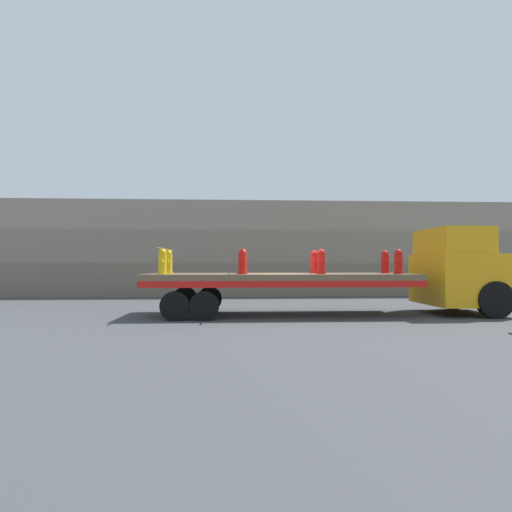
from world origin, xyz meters
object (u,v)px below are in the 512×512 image
Objects in this scene: flatbed_trailer at (266,281)px; fire_hydrant_red_far_1 at (242,262)px; fire_hydrant_red_near_1 at (243,262)px; fire_hydrant_yellow_far_0 at (168,262)px; fire_hydrant_yellow_near_0 at (162,262)px; fire_hydrant_red_far_3 at (385,262)px; fire_hydrant_red_far_2 at (314,262)px; fire_hydrant_red_near_2 at (321,262)px; fire_hydrant_red_near_3 at (398,262)px; truck_cab at (461,271)px.

fire_hydrant_red_far_1 reaches higher than flatbed_trailer.
fire_hydrant_red_near_1 is at bearing -143.81° from flatbed_trailer.
fire_hydrant_yellow_far_0 is at bearing 180.00° from fire_hydrant_red_far_1.
fire_hydrant_red_far_1 is (2.50, 0.00, 0.00)m from fire_hydrant_yellow_far_0.
fire_hydrant_red_far_3 is (7.50, 1.14, 0.00)m from fire_hydrant_yellow_near_0.
fire_hydrant_red_far_2 is (2.50, 1.14, 0.00)m from fire_hydrant_red_near_1.
flatbed_trailer is 10.97× the size of fire_hydrant_red_far_3.
fire_hydrant_red_near_2 reaches higher than flatbed_trailer.
fire_hydrant_yellow_far_0 is at bearing 155.56° from fire_hydrant_red_near_1.
fire_hydrant_yellow_far_0 is at bearing 167.20° from fire_hydrant_red_near_2.
fire_hydrant_red_near_1 is (2.50, 0.00, 0.00)m from fire_hydrant_yellow_near_0.
fire_hydrant_red_near_3 is (4.23, -0.57, 0.63)m from flatbed_trailer.
fire_hydrant_yellow_near_0 and fire_hydrant_yellow_far_0 have the same top height.
fire_hydrant_yellow_near_0 is (-9.89, -0.57, 0.30)m from truck_cab.
fire_hydrant_yellow_near_0 and fire_hydrant_red_near_1 have the same top height.
truck_cab is 3.61× the size of fire_hydrant_red_near_1.
fire_hydrant_yellow_far_0 is 5.13m from fire_hydrant_red_near_2.
fire_hydrant_red_far_1 is 5.00m from fire_hydrant_red_far_3.
fire_hydrant_yellow_near_0 is 1.14m from fire_hydrant_yellow_far_0.
fire_hydrant_red_near_1 and fire_hydrant_red_far_1 have the same top height.
fire_hydrant_yellow_near_0 is 7.59m from fire_hydrant_red_far_3.
flatbed_trailer is 1.15m from fire_hydrant_red_far_1.
fire_hydrant_red_far_2 is at bearing 0.00° from fire_hydrant_yellow_far_0.
truck_cab is 0.33× the size of flatbed_trailer.
truck_cab reaches higher than flatbed_trailer.
fire_hydrant_red_near_3 is (7.50, 0.00, 0.00)m from fire_hydrant_yellow_near_0.
truck_cab is 2.47m from fire_hydrant_red_near_3.
fire_hydrant_red_far_3 is (-2.39, 0.57, 0.30)m from truck_cab.
fire_hydrant_red_near_1 is at bearing 180.00° from fire_hydrant_red_near_2.
flatbed_trailer is at bearing -161.75° from fire_hydrant_red_far_2.
fire_hydrant_yellow_far_0 is at bearing 180.00° from fire_hydrant_red_far_2.
fire_hydrant_yellow_far_0 is 1.00× the size of fire_hydrant_red_far_1.
fire_hydrant_yellow_far_0 is (0.00, 1.14, 0.00)m from fire_hydrant_yellow_near_0.
fire_hydrant_red_near_2 is at bearing -18.25° from flatbed_trailer.
fire_hydrant_red_near_1 reaches higher than flatbed_trailer.
fire_hydrant_red_near_3 is at bearing -24.44° from fire_hydrant_red_far_2.
fire_hydrant_yellow_far_0 and fire_hydrant_red_near_2 have the same top height.
fire_hydrant_red_far_2 is at bearing 173.36° from truck_cab.
fire_hydrant_red_near_3 is at bearing -166.60° from truck_cab.
flatbed_trailer is 4.31m from fire_hydrant_red_far_3.
truck_cab is 6.62m from flatbed_trailer.
fire_hydrant_yellow_near_0 is 2.75m from fire_hydrant_red_far_1.
fire_hydrant_red_near_2 is at bearing 180.00° from fire_hydrant_red_near_3.
fire_hydrant_red_far_1 and fire_hydrant_red_near_2 have the same top height.
flatbed_trailer is 10.97× the size of fire_hydrant_red_far_2.
fire_hydrant_red_far_3 is (4.23, 0.57, 0.63)m from flatbed_trailer.
truck_cab is 2.47m from fire_hydrant_red_far_3.
truck_cab reaches higher than fire_hydrant_red_far_1.
fire_hydrant_red_far_1 is 2.50m from fire_hydrant_red_far_2.
fire_hydrant_red_near_2 is (2.50, 0.00, 0.00)m from fire_hydrant_red_near_1.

